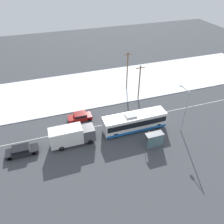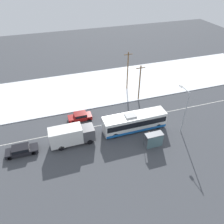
# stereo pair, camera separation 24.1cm
# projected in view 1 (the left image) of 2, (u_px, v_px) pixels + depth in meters

# --- Properties ---
(ground_plane) EXTENTS (120.00, 120.00, 0.00)m
(ground_plane) POSITION_uv_depth(u_px,v_px,m) (122.00, 121.00, 39.41)
(ground_plane) COLOR #424449
(snow_lot) EXTENTS (80.00, 15.97, 0.12)m
(snow_lot) POSITION_uv_depth(u_px,v_px,m) (102.00, 86.00, 49.60)
(snow_lot) COLOR white
(snow_lot) RESTS_ON ground_plane
(lane_marking_center) EXTENTS (60.00, 0.12, 0.00)m
(lane_marking_center) POSITION_uv_depth(u_px,v_px,m) (122.00, 121.00, 39.41)
(lane_marking_center) COLOR silver
(lane_marking_center) RESTS_ON ground_plane
(city_bus) EXTENTS (10.77, 2.57, 3.21)m
(city_bus) POSITION_uv_depth(u_px,v_px,m) (135.00, 122.00, 36.68)
(city_bus) COLOR white
(city_bus) RESTS_ON ground_plane
(box_truck) EXTENTS (6.91, 2.30, 3.20)m
(box_truck) POSITION_uv_depth(u_px,v_px,m) (71.00, 135.00, 33.70)
(box_truck) COLOR silver
(box_truck) RESTS_ON ground_plane
(sedan_car) EXTENTS (4.20, 1.80, 1.45)m
(sedan_car) POSITION_uv_depth(u_px,v_px,m) (80.00, 116.00, 39.18)
(sedan_car) COLOR maroon
(sedan_car) RESTS_ON ground_plane
(parked_car_near_truck) EXTENTS (4.66, 1.80, 1.37)m
(parked_car_near_truck) POSITION_uv_depth(u_px,v_px,m) (22.00, 150.00, 32.48)
(parked_car_near_truck) COLOR black
(parked_car_near_truck) RESTS_ON ground_plane
(pedestrian_at_stop) EXTENTS (0.65, 0.29, 1.80)m
(pedestrian_at_stop) POSITION_uv_depth(u_px,v_px,m) (149.00, 135.00, 34.72)
(pedestrian_at_stop) COLOR #23232D
(pedestrian_at_stop) RESTS_ON ground_plane
(bus_shelter) EXTENTS (2.75, 1.20, 2.40)m
(bus_shelter) POSITION_uv_depth(u_px,v_px,m) (155.00, 139.00, 33.20)
(bus_shelter) COLOR gray
(bus_shelter) RESTS_ON ground_plane
(streetlamp) EXTENTS (0.36, 2.72, 7.70)m
(streetlamp) POSITION_uv_depth(u_px,v_px,m) (184.00, 106.00, 34.74)
(streetlamp) COLOR #9EA3A8
(streetlamp) RESTS_ON ground_plane
(utility_pole_roadside) EXTENTS (1.80, 0.24, 7.47)m
(utility_pole_roadside) POSITION_uv_depth(u_px,v_px,m) (139.00, 82.00, 42.99)
(utility_pole_roadside) COLOR brown
(utility_pole_roadside) RESTS_ON ground_plane
(utility_pole_snowlot) EXTENTS (1.80, 0.24, 8.48)m
(utility_pole_snowlot) POSITION_uv_depth(u_px,v_px,m) (127.00, 71.00, 46.09)
(utility_pole_snowlot) COLOR brown
(utility_pole_snowlot) RESTS_ON ground_plane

